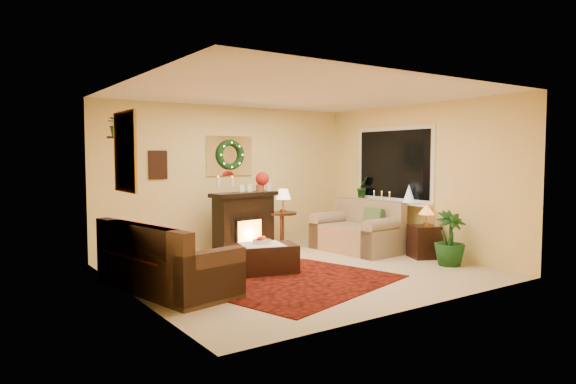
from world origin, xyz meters
TOP-DOWN VIEW (x-y plane):
  - floor at (0.00, 0.00)m, footprint 5.00×5.00m
  - ceiling at (0.00, 0.00)m, footprint 5.00×5.00m
  - wall_back at (0.00, 2.25)m, footprint 5.00×5.00m
  - wall_front at (0.00, -2.25)m, footprint 5.00×5.00m
  - wall_left at (-2.50, 0.00)m, footprint 4.50×4.50m
  - wall_right at (2.50, 0.00)m, footprint 4.50×4.50m
  - area_rug at (-0.44, -0.59)m, footprint 2.97×2.53m
  - sofa at (-2.04, 0.09)m, footprint 1.27×2.15m
  - red_throw at (-2.11, 0.26)m, footprint 0.84×1.37m
  - fireplace at (-0.05, 1.63)m, footprint 1.14×0.51m
  - poinsettia at (0.29, 1.58)m, footprint 0.24×0.24m
  - mantel_candle_a at (-0.54, 1.63)m, footprint 0.06×0.06m
  - mantel_candle_b at (-0.29, 1.58)m, footprint 0.05×0.05m
  - mantel_mirror at (0.00, 2.23)m, footprint 0.92×0.02m
  - wreath at (0.00, 2.19)m, footprint 0.55×0.11m
  - wall_art at (-1.35, 2.23)m, footprint 0.32×0.03m
  - gold_mirror at (-2.48, 0.30)m, footprint 0.03×0.84m
  - hanging_plant at (-2.34, 1.05)m, footprint 0.33×0.28m
  - loveseat at (1.72, 0.72)m, footprint 1.02×1.62m
  - window_frame at (2.48, 0.55)m, footprint 0.03×1.86m
  - window_glass at (2.47, 0.55)m, footprint 0.02×1.70m
  - window_sill at (2.38, 0.55)m, footprint 0.22×1.86m
  - mini_tree at (2.39, 0.10)m, footprint 0.21×0.21m
  - sill_plant at (2.37, 1.26)m, footprint 0.29×0.24m
  - side_table_round at (0.70, 1.57)m, footprint 0.66×0.66m
  - lamp_cream at (0.73, 1.56)m, footprint 0.27×0.27m
  - end_table_square at (2.26, -0.37)m, footprint 0.58×0.58m
  - lamp_tiffany at (2.26, -0.41)m, footprint 0.26×0.26m
  - coffee_table at (-0.57, 0.19)m, footprint 1.10×0.79m
  - fruit_bowl at (-0.54, 0.22)m, footprint 0.28×0.28m
  - floor_palm at (2.11, -1.00)m, footprint 1.70×1.70m

SIDE VIEW (x-z plane):
  - floor at x=0.00m, z-range 0.00..0.00m
  - area_rug at x=-0.44m, z-range 0.00..0.01m
  - coffee_table at x=-0.57m, z-range 0.00..0.42m
  - end_table_square at x=2.26m, z-range 0.00..0.54m
  - side_table_round at x=0.70m, z-range -0.02..0.67m
  - loveseat at x=1.72m, z-range -0.03..0.87m
  - sofa at x=-2.04m, z-range 0.00..0.86m
  - floor_palm at x=2.11m, z-range -0.82..1.72m
  - fruit_bowl at x=-0.54m, z-range 0.42..0.48m
  - red_throw at x=-2.11m, z-range 0.44..0.47m
  - fireplace at x=-0.05m, z-range 0.05..1.05m
  - lamp_tiffany at x=2.26m, z-range 0.55..0.94m
  - window_sill at x=2.38m, z-range 0.85..0.89m
  - lamp_cream at x=0.73m, z-range 0.67..1.09m
  - mini_tree at x=2.39m, z-range 0.88..1.20m
  - sill_plant at x=2.37m, z-range 0.82..1.35m
  - mantel_candle_a at x=-0.54m, z-range 1.17..1.35m
  - mantel_candle_b at x=-0.29m, z-range 1.18..1.34m
  - wall_back at x=0.00m, z-range 1.30..1.30m
  - wall_front at x=0.00m, z-range 1.30..1.30m
  - wall_left at x=-2.50m, z-range 1.30..1.30m
  - wall_right at x=2.50m, z-range 1.30..1.30m
  - poinsettia at x=0.29m, z-range 1.18..1.42m
  - wall_art at x=-1.35m, z-range 1.31..1.79m
  - window_frame at x=2.48m, z-range 0.87..2.23m
  - window_glass at x=2.47m, z-range 0.94..2.16m
  - mantel_mirror at x=0.00m, z-range 1.34..2.06m
  - wreath at x=0.00m, z-range 1.44..2.00m
  - gold_mirror at x=-2.48m, z-range 1.25..2.25m
  - hanging_plant at x=-2.34m, z-range 1.79..2.15m
  - ceiling at x=0.00m, z-range 2.60..2.60m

